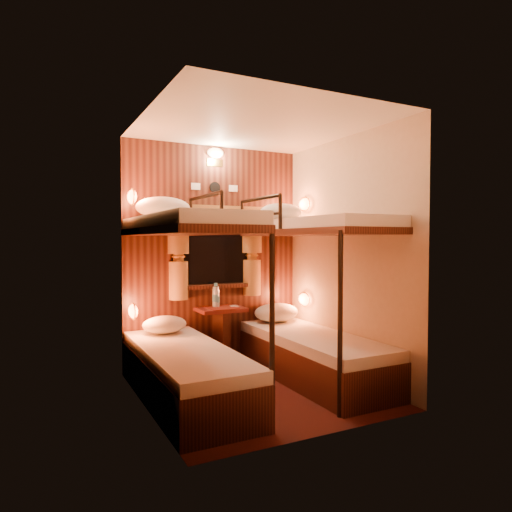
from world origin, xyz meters
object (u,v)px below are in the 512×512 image
bunk_left (186,335)px  table (221,329)px  bottle_left (217,298)px  bottle_right (216,297)px  bunk_right (312,323)px

bunk_left → table: bunk_left is taller
table → bottle_left: 0.34m
table → bottle_left: bottle_left is taller
bottle_right → bottle_left: bearing=-32.1°
bunk_left → bunk_right: 1.30m
bottle_right → bunk_left: bearing=-126.0°
bunk_left → table: size_ratio=2.90×
table → bunk_right: bearing=-50.3°
bottle_left → bottle_right: 0.02m
bunk_left → table: (0.65, 0.78, -0.14)m
bunk_left → bunk_right: same height
bunk_left → bunk_right: size_ratio=1.00×
table → bottle_right: bottle_right is taller
bunk_left → table: bearing=50.3°
bottle_left → table: bearing=-65.8°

